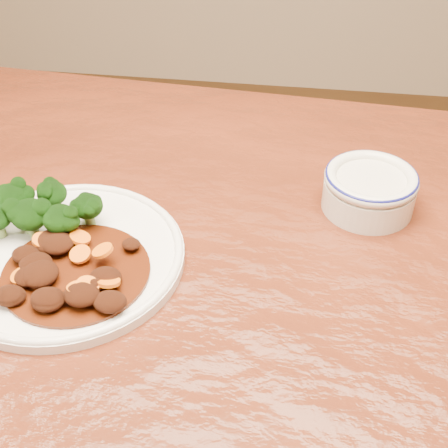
# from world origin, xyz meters

# --- Properties ---
(dining_table) EXTENTS (1.56, 1.00, 0.75)m
(dining_table) POSITION_xyz_m (0.00, 0.00, 0.67)
(dining_table) COLOR #5A220F
(dining_table) RESTS_ON ground
(dinner_plate) EXTENTS (0.30, 0.30, 0.02)m
(dinner_plate) POSITION_xyz_m (-0.20, -0.05, 0.76)
(dinner_plate) COLOR white
(dinner_plate) RESTS_ON dining_table
(broccoli_florets) EXTENTS (0.15, 0.10, 0.05)m
(broccoli_florets) POSITION_xyz_m (-0.24, -0.00, 0.79)
(broccoli_florets) COLOR #72944D
(broccoli_florets) RESTS_ON dinner_plate
(mince_stew) EXTENTS (0.18, 0.18, 0.03)m
(mince_stew) POSITION_xyz_m (-0.18, -0.09, 0.77)
(mince_stew) COLOR #401706
(mince_stew) RESTS_ON dinner_plate
(dip_bowl) EXTENTS (0.13, 0.13, 0.06)m
(dip_bowl) POSITION_xyz_m (0.19, 0.12, 0.78)
(dip_bowl) COLOR beige
(dip_bowl) RESTS_ON dining_table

